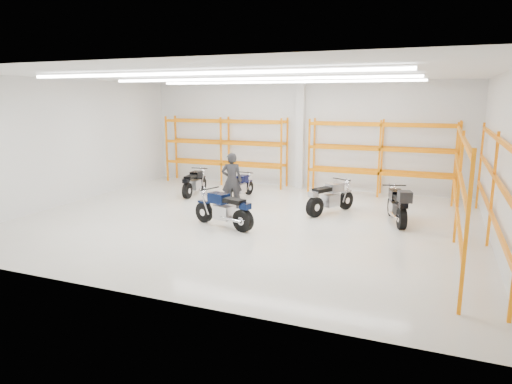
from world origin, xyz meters
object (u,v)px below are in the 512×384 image
at_px(motorcycle_back_d, 398,206).
at_px(standing_man, 232,181).
at_px(motorcycle_back_a, 194,183).
at_px(structural_column, 300,136).
at_px(motorcycle_main, 225,210).
at_px(motorcycle_back_c, 329,198).
at_px(motorcycle_back_b, 239,187).

distance_m(motorcycle_back_d, standing_man, 5.63).
xyz_separation_m(motorcycle_back_a, structural_column, (3.45, 3.11, 1.77)).
xyz_separation_m(motorcycle_main, motorcycle_back_d, (4.74, 2.35, 0.04)).
xyz_separation_m(motorcycle_back_a, motorcycle_back_d, (7.93, -1.38, 0.09)).
bearing_deg(motorcycle_back_d, motorcycle_back_a, 170.16).
bearing_deg(structural_column, motorcycle_main, -92.18).
bearing_deg(motorcycle_back_a, motorcycle_back_c, -8.94).
bearing_deg(standing_man, structural_column, -123.33).
height_order(motorcycle_main, motorcycle_back_b, motorcycle_main).
bearing_deg(motorcycle_main, structural_column, 87.82).
height_order(motorcycle_back_d, standing_man, standing_man).
bearing_deg(motorcycle_main, motorcycle_back_c, 48.76).
height_order(motorcycle_back_a, standing_man, standing_man).
xyz_separation_m(motorcycle_back_a, motorcycle_back_c, (5.67, -0.89, 0.04)).
height_order(motorcycle_back_b, standing_man, standing_man).
xyz_separation_m(motorcycle_back_d, standing_man, (-5.62, -0.00, 0.41)).
bearing_deg(motorcycle_back_d, standing_man, -179.95).
bearing_deg(standing_man, motorcycle_main, 91.36).
distance_m(motorcycle_back_c, standing_man, 3.42).
relative_size(motorcycle_back_c, standing_man, 1.06).
height_order(motorcycle_back_c, motorcycle_back_d, motorcycle_back_d).
xyz_separation_m(motorcycle_back_b, structural_column, (1.54, 2.96, 1.80)).
bearing_deg(motorcycle_back_b, motorcycle_main, -71.66).
height_order(motorcycle_back_b, motorcycle_back_d, motorcycle_back_d).
distance_m(motorcycle_main, motorcycle_back_b, 4.08).
bearing_deg(motorcycle_back_c, motorcycle_back_d, -12.08).
distance_m(motorcycle_main, standing_man, 2.54).
xyz_separation_m(motorcycle_main, motorcycle_back_a, (-3.19, 3.72, -0.05)).
relative_size(motorcycle_back_a, motorcycle_back_d, 0.91).
relative_size(motorcycle_back_b, structural_column, 0.43).
relative_size(motorcycle_back_a, motorcycle_back_c, 1.00).
xyz_separation_m(motorcycle_back_b, motorcycle_back_c, (3.76, -1.04, 0.07)).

